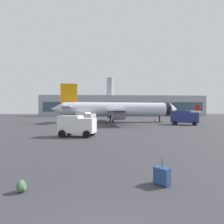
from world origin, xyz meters
The scene contains 10 objects.
airplane_at_gate centered at (4.60, 46.69, 3.66)m, with size 35.77×32.30×10.50m.
airplane_taxiing centered at (52.21, 106.44, 2.32)m, with size 19.38×21.02×6.66m.
service_truck centered at (-3.99, 42.74, 1.61)m, with size 5.23×4.45×2.90m.
fuel_truck centered at (19.21, 37.27, 1.77)m, with size 6.36×5.20×3.20m.
cargo_van centered at (-2.93, 19.21, 1.45)m, with size 4.76×3.23×2.60m.
safety_cone_near centered at (13.54, 53.11, 0.38)m, with size 0.44×0.44×0.77m.
safety_cone_mid centered at (15.70, 48.86, 0.41)m, with size 0.44×0.44×0.84m.
rolling_suitcase centered at (2.75, 4.31, 0.39)m, with size 0.72×0.75×1.10m.
traveller_backpack centered at (-2.95, 3.90, 0.23)m, with size 0.36×0.40×0.48m.
terminal_building centered at (13.86, 114.71, 6.54)m, with size 102.72×18.32×24.84m.
Camera 1 is at (0.18, -3.26, 3.16)m, focal length 28.91 mm.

